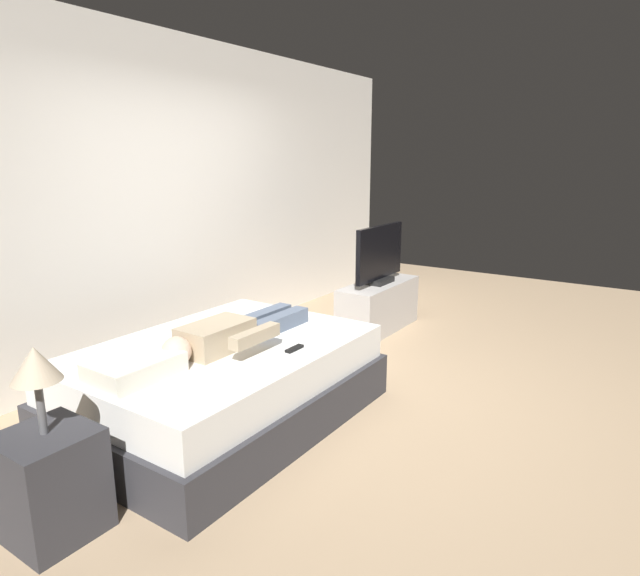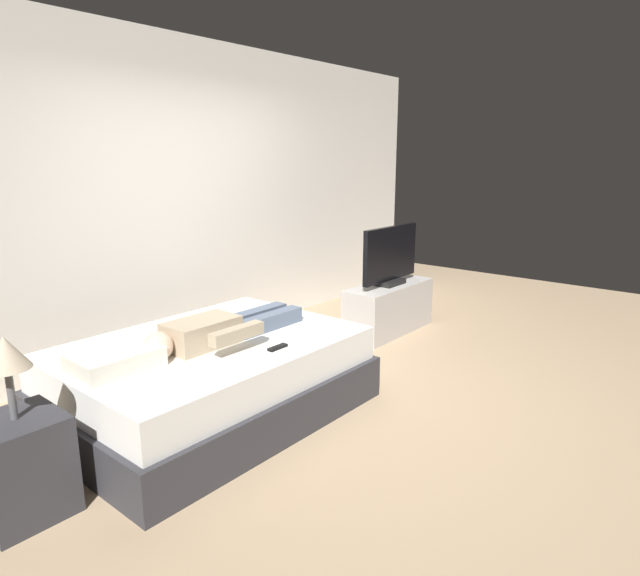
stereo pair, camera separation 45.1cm
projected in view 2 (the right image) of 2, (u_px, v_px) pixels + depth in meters
ground_plane at (333, 393)px, 4.13m from camera, size 10.00×10.00×0.00m
back_wall at (214, 195)px, 5.23m from camera, size 6.40×0.10×2.80m
bed at (211, 378)px, 3.74m from camera, size 2.02×1.45×0.54m
pillow at (115, 360)px, 3.15m from camera, size 0.48×0.34×0.12m
person at (219, 330)px, 3.64m from camera, size 1.26×0.46×0.18m
remote at (278, 347)px, 3.52m from camera, size 0.15×0.04×0.02m
tv_stand at (389, 308)px, 5.54m from camera, size 1.10×0.40×0.50m
tv at (390, 257)px, 5.41m from camera, size 0.88×0.20×0.59m
nightstand at (22, 467)px, 2.67m from camera, size 0.40×0.40×0.52m
lamp at (5, 355)px, 2.54m from camera, size 0.22×0.22×0.42m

